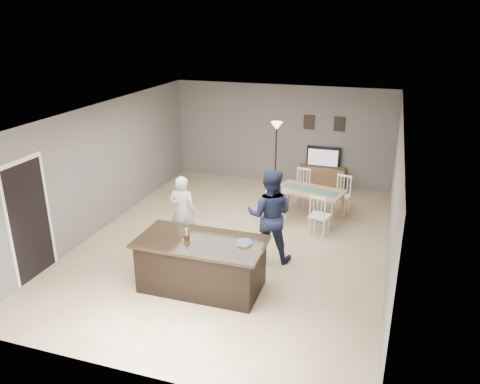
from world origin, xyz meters
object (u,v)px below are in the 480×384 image
(birthday_cake, at_px, (187,237))
(floor_lamp, at_px, (276,139))
(tv_console, at_px, (322,178))
(dining_table, at_px, (310,195))
(plate_stack, at_px, (244,243))
(television, at_px, (323,157))
(man, at_px, (270,215))
(kitchen_island, at_px, (202,264))
(woman, at_px, (183,212))

(birthday_cake, bearing_deg, floor_lamp, 85.43)
(tv_console, xyz_separation_m, dining_table, (0.03, -2.10, 0.28))
(tv_console, relative_size, floor_lamp, 0.61)
(plate_stack, relative_size, floor_lamp, 0.13)
(floor_lamp, bearing_deg, television, 44.72)
(television, xyz_separation_m, birthday_cake, (-1.42, -5.70, 0.09))
(tv_console, distance_m, man, 4.28)
(television, height_order, plate_stack, television)
(kitchen_island, relative_size, dining_table, 1.09)
(tv_console, relative_size, dining_table, 0.61)
(tv_console, xyz_separation_m, birthday_cake, (-1.42, -5.63, 0.65))
(woman, bearing_deg, television, -123.02)
(woman, bearing_deg, dining_table, -142.14)
(television, relative_size, plate_stack, 3.52)
(dining_table, bearing_deg, floor_lamp, 146.72)
(television, distance_m, dining_table, 2.18)
(man, distance_m, birthday_cake, 1.76)
(man, xyz_separation_m, plate_stack, (-0.11, -1.24, 0.02))
(dining_table, relative_size, floor_lamp, 1.00)
(tv_console, height_order, television, television)
(tv_console, xyz_separation_m, man, (-0.37, -4.22, 0.60))
(television, relative_size, man, 0.51)
(kitchen_island, bearing_deg, woman, 125.13)
(kitchen_island, bearing_deg, tv_console, 77.84)
(woman, bearing_deg, man, 173.60)
(man, distance_m, dining_table, 2.18)
(kitchen_island, height_order, dining_table, dining_table)
(woman, height_order, floor_lamp, floor_lamp)
(television, bearing_deg, woman, 63.38)
(man, height_order, plate_stack, man)
(kitchen_island, bearing_deg, floor_lamp, 88.14)
(kitchen_island, height_order, plate_stack, plate_stack)
(television, bearing_deg, man, 85.13)
(tv_console, height_order, man, man)
(tv_console, distance_m, birthday_cake, 5.84)
(kitchen_island, distance_m, floor_lamp, 4.72)
(tv_console, height_order, plate_stack, plate_stack)
(birthday_cake, bearing_deg, television, 75.98)
(woman, relative_size, man, 0.82)
(man, bearing_deg, dining_table, -107.18)
(kitchen_island, distance_m, tv_console, 5.70)
(floor_lamp, bearing_deg, birthday_cake, -94.57)
(woman, relative_size, plate_stack, 5.74)
(television, height_order, woman, woman)
(tv_console, bearing_deg, television, 90.00)
(woman, xyz_separation_m, man, (1.78, 0.00, 0.16))
(floor_lamp, bearing_deg, man, -78.10)
(plate_stack, distance_m, floor_lamp, 4.56)
(kitchen_island, height_order, television, television)
(kitchen_island, xyz_separation_m, plate_stack, (0.72, 0.11, 0.47))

